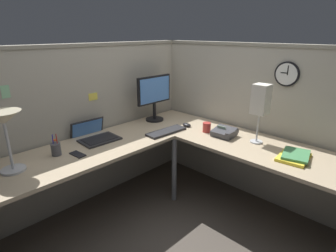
# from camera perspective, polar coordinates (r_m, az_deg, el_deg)

# --- Properties ---
(ground_plane) EXTENTS (6.80, 6.80, 0.00)m
(ground_plane) POSITION_cam_1_polar(r_m,az_deg,el_deg) (2.83, 1.42, -17.45)
(ground_plane) COLOR #4C443D
(cubicle_wall_back) EXTENTS (2.57, 0.12, 1.58)m
(cubicle_wall_back) POSITION_cam_1_polar(r_m,az_deg,el_deg) (2.88, -16.37, 0.22)
(cubicle_wall_back) COLOR #A8A393
(cubicle_wall_back) RESTS_ON ground
(cubicle_wall_right) EXTENTS (0.12, 2.37, 1.58)m
(cubicle_wall_right) POSITION_cam_1_polar(r_m,az_deg,el_deg) (2.99, 16.76, 0.84)
(cubicle_wall_right) COLOR #A8A393
(cubicle_wall_right) RESTS_ON ground
(desk) EXTENTS (2.35, 2.15, 0.73)m
(desk) POSITION_cam_1_polar(r_m,az_deg,el_deg) (2.38, -0.00, -7.18)
(desk) COLOR tan
(desk) RESTS_ON ground
(monitor) EXTENTS (0.46, 0.20, 0.50)m
(monitor) POSITION_cam_1_polar(r_m,az_deg,el_deg) (3.05, -2.85, 6.47)
(monitor) COLOR black
(monitor) RESTS_ON desk
(laptop) EXTENTS (0.35, 0.39, 0.22)m
(laptop) POSITION_cam_1_polar(r_m,az_deg,el_deg) (2.69, -15.01, -1.87)
(laptop) COLOR #232326
(laptop) RESTS_ON desk
(keyboard) EXTENTS (0.44, 0.17, 0.02)m
(keyboard) POSITION_cam_1_polar(r_m,az_deg,el_deg) (2.73, -0.35, -1.16)
(keyboard) COLOR #232326
(keyboard) RESTS_ON desk
(computer_mouse) EXTENTS (0.06, 0.10, 0.03)m
(computer_mouse) POSITION_cam_1_polar(r_m,az_deg,el_deg) (2.91, 3.88, 0.22)
(computer_mouse) COLOR black
(computer_mouse) RESTS_ON desk
(desk_lamp_dome) EXTENTS (0.24, 0.24, 0.44)m
(desk_lamp_dome) POSITION_cam_1_polar(r_m,az_deg,el_deg) (2.18, -30.80, 0.55)
(desk_lamp_dome) COLOR #B7BABF
(desk_lamp_dome) RESTS_ON desk
(pen_cup) EXTENTS (0.08, 0.08, 0.18)m
(pen_cup) POSITION_cam_1_polar(r_m,az_deg,el_deg) (2.41, -22.15, -4.43)
(pen_cup) COLOR #4C4C51
(pen_cup) RESTS_ON desk
(cell_phone) EXTENTS (0.08, 0.15, 0.01)m
(cell_phone) POSITION_cam_1_polar(r_m,az_deg,el_deg) (2.37, -18.18, -5.59)
(cell_phone) COLOR black
(cell_phone) RESTS_ON desk
(office_phone) EXTENTS (0.20, 0.21, 0.11)m
(office_phone) POSITION_cam_1_polar(r_m,az_deg,el_deg) (2.68, 11.66, -1.37)
(office_phone) COLOR #38383D
(office_phone) RESTS_ON desk
(book_stack) EXTENTS (0.31, 0.25, 0.04)m
(book_stack) POSITION_cam_1_polar(r_m,az_deg,el_deg) (2.40, 24.69, -5.70)
(book_stack) COLOR yellow
(book_stack) RESTS_ON desk
(desk_lamp_paper) EXTENTS (0.13, 0.13, 0.53)m
(desk_lamp_paper) POSITION_cam_1_polar(r_m,az_deg,el_deg) (2.51, 18.62, 4.91)
(desk_lamp_paper) COLOR #B7BABF
(desk_lamp_paper) RESTS_ON desk
(coffee_mug) EXTENTS (0.08, 0.08, 0.10)m
(coffee_mug) POSITION_cam_1_polar(r_m,az_deg,el_deg) (2.77, 8.01, -0.27)
(coffee_mug) COLOR #B2332D
(coffee_mug) RESTS_ON desk
(wall_clock) EXTENTS (0.04, 0.22, 0.22)m
(wall_clock) POSITION_cam_1_polar(r_m,az_deg,el_deg) (2.70, 23.40, 9.84)
(wall_clock) COLOR black
(pinned_note_leftmost) EXTENTS (0.06, 0.00, 0.10)m
(pinned_note_leftmost) POSITION_cam_1_polar(r_m,az_deg,el_deg) (2.47, -30.58, 6.12)
(pinned_note_leftmost) COLOR #8CCC99
(pinned_note_rightmost) EXTENTS (0.10, 0.00, 0.07)m
(pinned_note_rightmost) POSITION_cam_1_polar(r_m,az_deg,el_deg) (2.79, -15.22, 5.87)
(pinned_note_rightmost) COLOR #EAD84C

